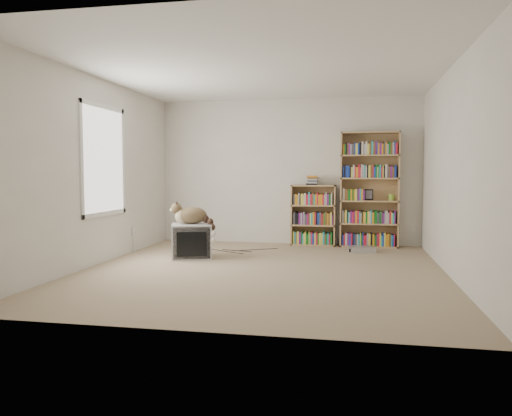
% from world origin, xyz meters
% --- Properties ---
extents(floor, '(4.50, 5.00, 0.01)m').
position_xyz_m(floor, '(0.00, 0.00, 0.00)').
color(floor, tan).
rests_on(floor, ground).
extents(wall_back, '(4.50, 0.02, 2.50)m').
position_xyz_m(wall_back, '(0.00, 2.50, 1.25)').
color(wall_back, beige).
rests_on(wall_back, floor).
extents(wall_front, '(4.50, 0.02, 2.50)m').
position_xyz_m(wall_front, '(0.00, -2.50, 1.25)').
color(wall_front, beige).
rests_on(wall_front, floor).
extents(wall_left, '(0.02, 5.00, 2.50)m').
position_xyz_m(wall_left, '(-2.25, 0.00, 1.25)').
color(wall_left, beige).
rests_on(wall_left, floor).
extents(wall_right, '(0.02, 5.00, 2.50)m').
position_xyz_m(wall_right, '(2.25, 0.00, 1.25)').
color(wall_right, beige).
rests_on(wall_right, floor).
extents(ceiling, '(4.50, 5.00, 0.02)m').
position_xyz_m(ceiling, '(0.00, 0.00, 2.50)').
color(ceiling, white).
rests_on(ceiling, wall_back).
extents(window, '(0.02, 1.22, 1.52)m').
position_xyz_m(window, '(-2.24, 0.20, 1.40)').
color(window, white).
rests_on(window, wall_left).
extents(crt_tv, '(0.70, 0.66, 0.49)m').
position_xyz_m(crt_tv, '(-1.18, 0.74, 0.24)').
color(crt_tv, '#AFAFB1').
rests_on(crt_tv, floor).
extents(cat, '(0.73, 0.47, 0.54)m').
position_xyz_m(cat, '(-1.14, 0.77, 0.58)').
color(cat, '#342115').
rests_on(cat, crt_tv).
extents(bookcase_tall, '(0.95, 0.30, 1.90)m').
position_xyz_m(bookcase_tall, '(1.38, 2.36, 0.90)').
color(bookcase_tall, tan).
rests_on(bookcase_tall, floor).
extents(bookcase_short, '(0.75, 0.30, 1.03)m').
position_xyz_m(bookcase_short, '(0.46, 2.36, 0.48)').
color(bookcase_short, tan).
rests_on(bookcase_short, floor).
extents(book_stack, '(0.19, 0.24, 0.16)m').
position_xyz_m(book_stack, '(0.44, 2.30, 1.11)').
color(book_stack, red).
rests_on(book_stack, bookcase_short).
extents(green_mug, '(0.09, 0.09, 0.11)m').
position_xyz_m(green_mug, '(1.74, 2.34, 0.83)').
color(green_mug, '#83B232').
rests_on(green_mug, bookcase_tall).
extents(framed_print, '(0.13, 0.05, 0.18)m').
position_xyz_m(framed_print, '(1.38, 2.44, 0.86)').
color(framed_print, black).
rests_on(framed_print, bookcase_tall).
extents(dvd_player, '(0.44, 0.35, 0.09)m').
position_xyz_m(dvd_player, '(1.26, 1.73, 0.04)').
color(dvd_player, '#B2B2B7').
rests_on(dvd_player, floor).
extents(wall_outlet, '(0.01, 0.08, 0.13)m').
position_xyz_m(wall_outlet, '(-2.24, 1.09, 0.32)').
color(wall_outlet, silver).
rests_on(wall_outlet, wall_left).
extents(floor_cables, '(1.20, 0.70, 0.01)m').
position_xyz_m(floor_cables, '(-0.34, 1.47, 0.00)').
color(floor_cables, black).
rests_on(floor_cables, floor).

